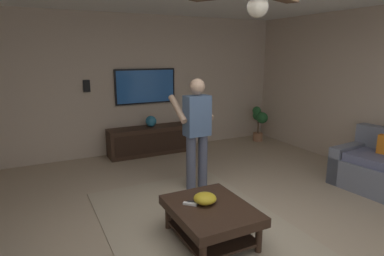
{
  "coord_description": "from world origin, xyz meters",
  "views": [
    {
      "loc": [
        -2.62,
        1.76,
        1.99
      ],
      "look_at": [
        1.18,
        -0.14,
        1.01
      ],
      "focal_mm": 30.49,
      "sensor_mm": 36.0,
      "label": 1
    }
  ],
  "objects_px": {
    "wall_speaker_left": "(195,85)",
    "remote_white": "(190,204)",
    "person_standing": "(196,128)",
    "vase_round": "(151,121)",
    "potted_plant_short": "(259,118)",
    "bowl": "(205,198)",
    "coffee_table": "(211,215)",
    "media_console": "(151,140)",
    "remote_black": "(194,203)",
    "tv": "(146,86)",
    "wall_speaker_right": "(87,86)"
  },
  "relations": [
    {
      "from": "potted_plant_short",
      "to": "wall_speaker_left",
      "type": "relative_size",
      "value": 3.58
    },
    {
      "from": "person_standing",
      "to": "bowl",
      "type": "bearing_deg",
      "value": 154.48
    },
    {
      "from": "coffee_table",
      "to": "bowl",
      "type": "relative_size",
      "value": 4.03
    },
    {
      "from": "person_standing",
      "to": "vase_round",
      "type": "height_order",
      "value": "person_standing"
    },
    {
      "from": "remote_black",
      "to": "wall_speaker_right",
      "type": "height_order",
      "value": "wall_speaker_right"
    },
    {
      "from": "tv",
      "to": "bowl",
      "type": "bearing_deg",
      "value": -8.45
    },
    {
      "from": "media_console",
      "to": "bowl",
      "type": "distance_m",
      "value": 3.22
    },
    {
      "from": "remote_white",
      "to": "wall_speaker_right",
      "type": "height_order",
      "value": "wall_speaker_right"
    },
    {
      "from": "potted_plant_short",
      "to": "wall_speaker_right",
      "type": "xyz_separation_m",
      "value": [
        0.39,
        3.7,
        0.87
      ]
    },
    {
      "from": "wall_speaker_left",
      "to": "remote_white",
      "type": "bearing_deg",
      "value": 152.25
    },
    {
      "from": "coffee_table",
      "to": "remote_white",
      "type": "distance_m",
      "value": 0.25
    },
    {
      "from": "media_console",
      "to": "wall_speaker_right",
      "type": "relative_size",
      "value": 7.73
    },
    {
      "from": "tv",
      "to": "potted_plant_short",
      "type": "distance_m",
      "value": 2.72
    },
    {
      "from": "person_standing",
      "to": "remote_black",
      "type": "distance_m",
      "value": 1.45
    },
    {
      "from": "tv",
      "to": "remote_white",
      "type": "xyz_separation_m",
      "value": [
        -3.38,
        0.67,
        -0.92
      ]
    },
    {
      "from": "coffee_table",
      "to": "bowl",
      "type": "bearing_deg",
      "value": 15.68
    },
    {
      "from": "remote_black",
      "to": "media_console",
      "type": "bearing_deg",
      "value": 110.74
    },
    {
      "from": "person_standing",
      "to": "potted_plant_short",
      "type": "height_order",
      "value": "person_standing"
    },
    {
      "from": "bowl",
      "to": "media_console",
      "type": "bearing_deg",
      "value": -9.08
    },
    {
      "from": "coffee_table",
      "to": "remote_white",
      "type": "bearing_deg",
      "value": 57.29
    },
    {
      "from": "person_standing",
      "to": "vase_round",
      "type": "xyz_separation_m",
      "value": [
        1.96,
        0.01,
        -0.27
      ]
    },
    {
      "from": "remote_white",
      "to": "remote_black",
      "type": "xyz_separation_m",
      "value": [
        0.01,
        -0.05,
        0.0
      ]
    },
    {
      "from": "remote_black",
      "to": "wall_speaker_left",
      "type": "height_order",
      "value": "wall_speaker_left"
    },
    {
      "from": "bowl",
      "to": "vase_round",
      "type": "distance_m",
      "value": 3.24
    },
    {
      "from": "person_standing",
      "to": "wall_speaker_right",
      "type": "xyz_separation_m",
      "value": [
        2.19,
        1.16,
        0.46
      ]
    },
    {
      "from": "media_console",
      "to": "potted_plant_short",
      "type": "distance_m",
      "value": 2.58
    },
    {
      "from": "potted_plant_short",
      "to": "wall_speaker_right",
      "type": "relative_size",
      "value": 3.58
    },
    {
      "from": "coffee_table",
      "to": "vase_round",
      "type": "xyz_separation_m",
      "value": [
        3.28,
        -0.5,
        0.36
      ]
    },
    {
      "from": "media_console",
      "to": "wall_speaker_left",
      "type": "distance_m",
      "value": 1.54
    },
    {
      "from": "remote_black",
      "to": "vase_round",
      "type": "distance_m",
      "value": 3.22
    },
    {
      "from": "bowl",
      "to": "wall_speaker_right",
      "type": "height_order",
      "value": "wall_speaker_right"
    },
    {
      "from": "bowl",
      "to": "wall_speaker_right",
      "type": "bearing_deg",
      "value": 10.35
    },
    {
      "from": "potted_plant_short",
      "to": "bowl",
      "type": "bearing_deg",
      "value": 134.64
    },
    {
      "from": "media_console",
      "to": "vase_round",
      "type": "distance_m",
      "value": 0.39
    },
    {
      "from": "coffee_table",
      "to": "wall_speaker_left",
      "type": "height_order",
      "value": "wall_speaker_left"
    },
    {
      "from": "coffee_table",
      "to": "person_standing",
      "type": "bearing_deg",
      "value": -21.02
    },
    {
      "from": "tv",
      "to": "wall_speaker_right",
      "type": "xyz_separation_m",
      "value": [
        0.01,
        1.13,
        0.06
      ]
    },
    {
      "from": "media_console",
      "to": "wall_speaker_left",
      "type": "xyz_separation_m",
      "value": [
        0.25,
        -1.12,
        1.03
      ]
    },
    {
      "from": "remote_white",
      "to": "vase_round",
      "type": "distance_m",
      "value": 3.24
    },
    {
      "from": "vase_round",
      "to": "wall_speaker_left",
      "type": "relative_size",
      "value": 1.0
    },
    {
      "from": "tv",
      "to": "bowl",
      "type": "distance_m",
      "value": 3.57
    },
    {
      "from": "coffee_table",
      "to": "media_console",
      "type": "height_order",
      "value": "media_console"
    },
    {
      "from": "bowl",
      "to": "wall_speaker_left",
      "type": "height_order",
      "value": "wall_speaker_left"
    },
    {
      "from": "vase_round",
      "to": "wall_speaker_left",
      "type": "xyz_separation_m",
      "value": [
        0.24,
        -1.1,
        0.64
      ]
    },
    {
      "from": "media_console",
      "to": "potted_plant_short",
      "type": "bearing_deg",
      "value": 86.88
    },
    {
      "from": "vase_round",
      "to": "wall_speaker_right",
      "type": "bearing_deg",
      "value": 78.3
    },
    {
      "from": "wall_speaker_right",
      "to": "person_standing",
      "type": "bearing_deg",
      "value": -152.17
    },
    {
      "from": "potted_plant_short",
      "to": "vase_round",
      "type": "bearing_deg",
      "value": 86.5
    },
    {
      "from": "potted_plant_short",
      "to": "remote_black",
      "type": "relative_size",
      "value": 5.25
    },
    {
      "from": "tv",
      "to": "wall_speaker_right",
      "type": "relative_size",
      "value": 5.63
    }
  ]
}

